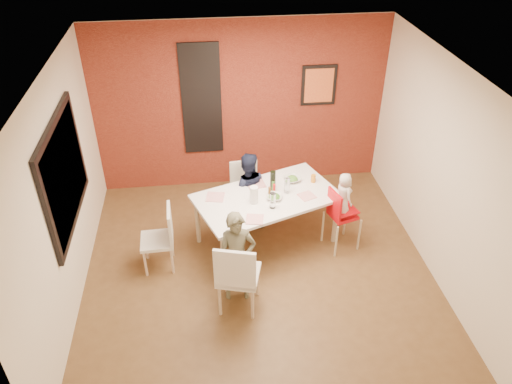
{
  "coord_description": "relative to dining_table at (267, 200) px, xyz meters",
  "views": [
    {
      "loc": [
        -0.63,
        -4.87,
        4.55
      ],
      "look_at": [
        0.0,
        0.3,
        1.05
      ],
      "focal_mm": 35.0,
      "sensor_mm": 36.0,
      "label": 1
    }
  ],
  "objects": [
    {
      "name": "condiment_green",
      "position": [
        0.1,
        0.11,
        0.15
      ],
      "size": [
        0.04,
        0.04,
        0.15
      ],
      "primitive_type": "cylinder",
      "color": "#3B7928",
      "rests_on": "dining_table"
    },
    {
      "name": "condiment_brown",
      "position": [
        0.04,
        0.01,
        0.14
      ],
      "size": [
        0.04,
        0.04,
        0.14
      ],
      "primitive_type": "cylinder",
      "color": "brown",
      "rests_on": "dining_table"
    },
    {
      "name": "plate_near_left",
      "position": [
        -0.22,
        -0.5,
        0.07
      ],
      "size": [
        0.25,
        0.25,
        0.01
      ],
      "primitive_type": "cube",
      "rotation": [
        0.0,
        0.0,
        -0.19
      ],
      "color": "white",
      "rests_on": "dining_table"
    },
    {
      "name": "paper_towel_roll",
      "position": [
        -0.19,
        -0.13,
        0.19
      ],
      "size": [
        0.11,
        0.11,
        0.24
      ],
      "primitive_type": "cylinder",
      "color": "white",
      "rests_on": "dining_table"
    },
    {
      "name": "toddler",
      "position": [
        0.99,
        -0.2,
        0.15
      ],
      "size": [
        0.28,
        0.35,
        0.62
      ],
      "primitive_type": "imported",
      "rotation": [
        0.0,
        0.0,
        1.87
      ],
      "color": "beige",
      "rests_on": "high_chair"
    },
    {
      "name": "dining_table",
      "position": [
        0.0,
        0.0,
        0.0
      ],
      "size": [
        2.11,
        1.62,
        0.78
      ],
      "rotation": [
        0.0,
        0.0,
        0.36
      ],
      "color": "white",
      "rests_on": "ground"
    },
    {
      "name": "plate_far_mid",
      "position": [
        -0.11,
        0.31,
        0.08
      ],
      "size": [
        0.28,
        0.28,
        0.01
      ],
      "primitive_type": "cube",
      "rotation": [
        0.0,
        0.0,
        0.18
      ],
      "color": "silver",
      "rests_on": "dining_table"
    },
    {
      "name": "wine_glass_b",
      "position": [
        0.28,
        0.06,
        0.18
      ],
      "size": [
        0.08,
        0.08,
        0.22
      ],
      "primitive_type": "cylinder",
      "color": "white",
      "rests_on": "dining_table"
    },
    {
      "name": "ceiling",
      "position": [
        -0.18,
        -0.59,
        1.99
      ],
      "size": [
        4.5,
        4.5,
        0.02
      ],
      "primitive_type": "cube",
      "color": "silver",
      "rests_on": "wall_back"
    },
    {
      "name": "high_chair",
      "position": [
        0.97,
        -0.21,
        -0.15
      ],
      "size": [
        0.48,
        0.48,
        0.93
      ],
      "rotation": [
        0.0,
        0.0,
        1.86
      ],
      "color": "red",
      "rests_on": "ground"
    },
    {
      "name": "plate_near_right",
      "position": [
        0.53,
        -0.07,
        0.07
      ],
      "size": [
        0.26,
        0.26,
        0.01
      ],
      "primitive_type": "cube",
      "rotation": [
        0.0,
        0.0,
        0.39
      ],
      "color": "white",
      "rests_on": "dining_table"
    },
    {
      "name": "salad_bowl_a",
      "position": [
        0.09,
        -0.07,
        0.1
      ],
      "size": [
        0.26,
        0.26,
        0.05
      ],
      "primitive_type": "imported",
      "rotation": [
        0.0,
        0.0,
        -0.25
      ],
      "color": "white",
      "rests_on": "dining_table"
    },
    {
      "name": "salad_bowl_b",
      "position": [
        0.41,
        0.33,
        0.1
      ],
      "size": [
        0.3,
        0.3,
        0.06
      ],
      "primitive_type": "imported",
      "rotation": [
        0.0,
        0.0,
        0.34
      ],
      "color": "silver",
      "rests_on": "dining_table"
    },
    {
      "name": "wall_right",
      "position": [
        2.07,
        -0.59,
        0.64
      ],
      "size": [
        0.02,
        4.5,
        2.7
      ],
      "primitive_type": "cube",
      "color": "#EFE3C6",
      "rests_on": "ground"
    },
    {
      "name": "chair_far",
      "position": [
        -0.23,
        0.68,
        -0.21
      ],
      "size": [
        0.45,
        0.45,
        0.88
      ],
      "rotation": [
        0.0,
        0.0,
        0.1
      ],
      "color": "silver",
      "rests_on": "ground"
    },
    {
      "name": "chair_near",
      "position": [
        -0.51,
        -1.24,
        -0.14
      ],
      "size": [
        0.58,
        0.58,
        1.02
      ],
      "rotation": [
        0.0,
        0.0,
        2.88
      ],
      "color": "silver",
      "rests_on": "ground"
    },
    {
      "name": "condiment_red",
      "position": [
        0.11,
        0.06,
        0.14
      ],
      "size": [
        0.04,
        0.04,
        0.14
      ],
      "primitive_type": "cylinder",
      "color": "red",
      "rests_on": "dining_table"
    },
    {
      "name": "child_far",
      "position": [
        -0.22,
        0.45,
        -0.12
      ],
      "size": [
        0.58,
        0.45,
        1.18
      ],
      "primitive_type": "imported",
      "rotation": [
        0.0,
        0.0,
        3.14
      ],
      "color": "black",
      "rests_on": "ground"
    },
    {
      "name": "sippy_cup",
      "position": [
        0.69,
        0.27,
        0.13
      ],
      "size": [
        0.07,
        0.07,
        0.11
      ],
      "primitive_type": "cylinder",
      "color": "orange",
      "rests_on": "dining_table"
    },
    {
      "name": "wine_glass_a",
      "position": [
        0.04,
        -0.27,
        0.18
      ],
      "size": [
        0.08,
        0.08,
        0.22
      ],
      "primitive_type": "cylinder",
      "color": "white",
      "rests_on": "dining_table"
    },
    {
      "name": "child_near",
      "position": [
        -0.49,
        -1.0,
        -0.09
      ],
      "size": [
        0.46,
        0.3,
        1.23
      ],
      "primitive_type": "imported",
      "rotation": [
        0.0,
        0.0,
        -0.02
      ],
      "color": "brown",
      "rests_on": "ground"
    },
    {
      "name": "art_print_frame",
      "position": [
        1.02,
        1.62,
        0.94
      ],
      "size": [
        0.54,
        0.03,
        0.64
      ],
      "primitive_type": "cube",
      "color": "black",
      "rests_on": "wall_back"
    },
    {
      "name": "chair_left",
      "position": [
        -1.4,
        -0.33,
        -0.2
      ],
      "size": [
        0.43,
        0.43,
        0.9
      ],
      "rotation": [
        0.0,
        0.0,
        4.75
      ],
      "color": "white",
      "rests_on": "ground"
    },
    {
      "name": "picture_window_frame",
      "position": [
        -2.4,
        -0.39,
        0.84
      ],
      "size": [
        0.05,
        1.7,
        1.3
      ],
      "primitive_type": "cube",
      "color": "black",
      "rests_on": "wall_left"
    },
    {
      "name": "wall_front",
      "position": [
        -0.18,
        -2.84,
        0.64
      ],
      "size": [
        4.5,
        0.02,
        2.7
      ],
      "primitive_type": "cube",
      "color": "#EFE3C6",
      "rests_on": "ground"
    },
    {
      "name": "wall_back",
      "position": [
        -0.18,
        1.66,
        0.64
      ],
      "size": [
        4.5,
        0.02,
        2.7
      ],
      "primitive_type": "cube",
      "color": "#EFE3C6",
      "rests_on": "ground"
    },
    {
      "name": "art_print_canvas",
      "position": [
        1.02,
        1.61,
        0.94
      ],
      "size": [
        0.44,
        0.01,
        0.54
      ],
      "primitive_type": "cube",
      "color": "orange",
      "rests_on": "wall_back"
    },
    {
      "name": "picture_window_pane",
      "position": [
        -2.39,
        -0.39,
        0.84
      ],
      "size": [
        0.02,
        1.55,
        1.15
      ],
      "primitive_type": "cube",
      "color": "black",
      "rests_on": "wall_left"
    },
    {
      "name": "wall_left",
      "position": [
        -2.43,
        -0.59,
        0.64
      ],
      "size": [
        0.02,
        4.5,
        2.7
      ],
      "primitive_type": "cube",
      "color": "#EFE3C6",
      "rests_on": "ground"
    },
    {
      "name": "wine_bottle",
      "position": [
        0.1,
        0.15,
        0.21
      ],
      "size": [
        0.08,
        0.08,
        0.29
      ],
      "primitive_type": "cylinder",
      "color": "black",
      "rests_on": "dining_table"
    },
    {
      "name": "ground",
      "position": [
        -0.18,
        -0.59,
        -0.71
      ],
      "size": [
        4.5,
        4.5,
        0.0
      ],
      "primitive_type": "plane",
      "color": "brown",
      "rests_on": "ground"
    },
    {
      "name": "brick_accent_wall",
      "position": [
        -0.18,
        1.64,
        0.64
      ],
      "size": [
        4.5,
        0.02,
        2.7
      ],
      "primitive_type": "cube",
      "color": "maroon",
      "rests_on": "ground"
    },
    {
      "name": "plate_far_left",
      "position": [
        -0.69,
        0.06,
        0.08
      ],
      "size": [
        0.27,
        0.27,
        0.01
      ],
      "primitive_type": "cube",
      "rotation": [
        0.0,
        0.0,
        -0.19
      ],
      "color": "white",
      "rests_on": "dining_table"
    },
    {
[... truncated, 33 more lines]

